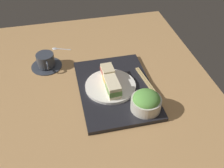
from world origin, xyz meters
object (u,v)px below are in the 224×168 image
(sandwich_near, at_px, (114,89))
(coffee_cup, at_px, (46,61))
(sandwich_plate, at_px, (110,86))
(sandwich_far, at_px, (108,72))
(salad_bowl, at_px, (146,102))
(teaspoon, at_px, (57,48))
(chopsticks_pair, at_px, (147,83))
(sandwich_middle, at_px, (110,81))

(sandwich_near, height_order, coffee_cup, sandwich_near)
(sandwich_near, bearing_deg, sandwich_plate, -0.30)
(sandwich_far, xyz_separation_m, salad_bowl, (-0.21, -0.11, 0.00))
(sandwich_plate, relative_size, teaspoon, 2.21)
(teaspoon, bearing_deg, salad_bowl, -149.65)
(coffee_cup, bearing_deg, salad_bowl, -136.26)
(sandwich_far, height_order, teaspoon, sandwich_far)
(sandwich_near, relative_size, coffee_cup, 0.50)
(chopsticks_pair, distance_m, teaspoon, 0.52)
(sandwich_far, relative_size, coffee_cup, 0.51)
(sandwich_far, height_order, salad_bowl, salad_bowl)
(sandwich_far, height_order, chopsticks_pair, sandwich_far)
(sandwich_far, xyz_separation_m, chopsticks_pair, (-0.07, -0.16, -0.03))
(sandwich_middle, distance_m, salad_bowl, 0.19)
(salad_bowl, height_order, chopsticks_pair, salad_bowl)
(sandwich_middle, distance_m, teaspoon, 0.42)
(sandwich_near, height_order, teaspoon, sandwich_near)
(sandwich_middle, xyz_separation_m, sandwich_far, (0.06, -0.00, 0.00))
(sandwich_middle, bearing_deg, teaspoon, 28.42)
(sandwich_far, distance_m, coffee_cup, 0.31)
(salad_bowl, bearing_deg, teaspoon, 30.35)
(sandwich_far, xyz_separation_m, teaspoon, (0.31, 0.20, -0.05))
(sandwich_plate, distance_m, coffee_cup, 0.35)
(sandwich_plate, distance_m, salad_bowl, 0.19)
(chopsticks_pair, bearing_deg, sandwich_near, 106.21)
(chopsticks_pair, height_order, teaspoon, chopsticks_pair)
(teaspoon, bearing_deg, sandwich_plate, -151.58)
(teaspoon, bearing_deg, sandwich_near, -154.98)
(sandwich_far, bearing_deg, chopsticks_pair, -113.34)
(sandwich_middle, height_order, coffee_cup, sandwich_middle)
(sandwich_near, xyz_separation_m, sandwich_middle, (0.06, -0.00, -0.01))
(sandwich_near, height_order, sandwich_middle, sandwich_near)
(sandwich_middle, height_order, teaspoon, sandwich_middle)
(sandwich_middle, bearing_deg, sandwich_far, -0.30)
(sandwich_middle, height_order, sandwich_far, sandwich_far)
(sandwich_near, distance_m, sandwich_far, 0.12)
(sandwich_plate, xyz_separation_m, teaspoon, (0.37, 0.20, -0.02))
(sandwich_middle, xyz_separation_m, teaspoon, (0.37, 0.20, -0.05))
(sandwich_far, relative_size, chopsticks_pair, 0.34)
(salad_bowl, distance_m, chopsticks_pair, 0.16)
(sandwich_middle, xyz_separation_m, chopsticks_pair, (-0.01, -0.16, -0.03))
(sandwich_middle, bearing_deg, sandwich_near, 179.70)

